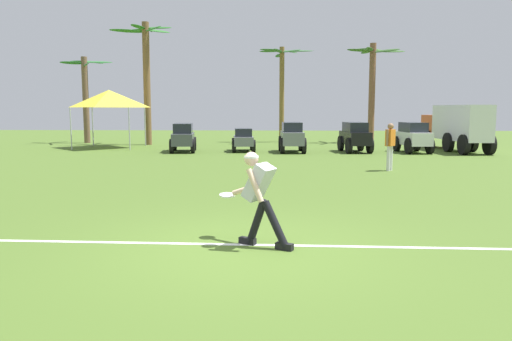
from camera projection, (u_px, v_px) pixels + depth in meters
The scene contains 16 objects.
ground_plane at pixel (243, 249), 7.26m from camera, with size 80.00×80.00×0.00m, color #476324.
field_line_paint at pixel (244, 245), 7.46m from camera, with size 22.67×0.10×0.01m, color white.
frisbee_thrower at pixel (259, 193), 7.31m from camera, with size 0.95×0.76×1.40m.
frisbee_in_flight at pixel (227, 195), 7.84m from camera, with size 0.30×0.30×0.05m.
teammate_near_sideline at pixel (390, 142), 16.28m from camera, with size 0.37×0.43×1.56m.
parked_car_slot_a at pixel (183, 136), 23.62m from camera, with size 1.43×2.50×1.34m.
parked_car_slot_b at pixel (243, 140), 23.86m from camera, with size 1.29×2.28×1.10m.
parked_car_slot_c at pixel (292, 136), 23.38m from camera, with size 1.27×2.39×1.40m.
parked_car_slot_d at pixel (355, 136), 23.44m from camera, with size 1.41×2.45×1.40m.
parked_car_slot_e at pixel (413, 137), 23.17m from camera, with size 1.41×2.44×1.40m.
box_truck at pixel (456, 125), 24.13m from camera, with size 1.79×5.98×2.20m.
palm_tree_far_left at pixel (86, 93), 29.46m from camera, with size 2.94×3.33×5.06m.
palm_tree_left_of_centre at pixel (147, 74), 27.86m from camera, with size 3.28×3.59×6.80m.
palm_tree_right_of_centre at pixel (282, 82), 30.29m from camera, with size 3.33×3.45×5.74m.
palm_tree_far_right at pixel (372, 84), 29.48m from camera, with size 3.59×3.41×5.85m.
event_tent at pixel (109, 99), 25.84m from camera, with size 3.08×3.08×3.00m.
Camera 1 is at (0.50, -7.05, 2.02)m, focal length 35.00 mm.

